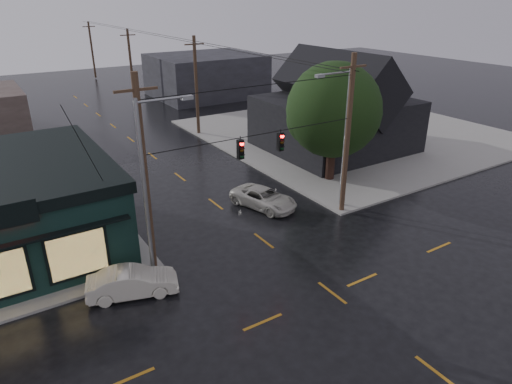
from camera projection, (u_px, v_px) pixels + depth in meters
ground_plane at (332, 293)px, 21.98m from camera, size 160.00×160.00×0.00m
sidewalk_ne at (350, 132)px, 47.27m from camera, size 28.00×28.00×0.15m
ne_building at (336, 101)px, 40.74m from camera, size 12.60×11.60×8.75m
corner_tree at (334, 110)px, 33.12m from camera, size 6.98×6.98×8.83m
utility_pole_nw at (155, 270)px, 23.81m from camera, size 2.00×0.32×10.15m
utility_pole_ne at (341, 211)px, 30.21m from camera, size 2.00×0.32×10.15m
utility_pole_far_a at (199, 134)px, 46.84m from camera, size 2.00×0.32×9.65m
utility_pole_far_b at (135, 99)px, 62.31m from camera, size 2.00×0.32×9.15m
utility_pole_far_c at (96, 78)px, 77.78m from camera, size 2.00×0.32×9.15m
span_signal_assembly at (261, 145)px, 24.78m from camera, size 13.00×0.48×1.23m
streetlight_nw at (154, 278)px, 23.12m from camera, size 5.40×0.30×9.15m
streetlight_ne at (340, 206)px, 31.00m from camera, size 5.40×0.30×9.15m
bg_building_east at (206, 75)px, 63.55m from camera, size 14.00×12.00×5.60m
sedan_cream at (132, 282)px, 21.58m from camera, size 4.46×2.65×1.39m
suv_silver at (264, 198)px, 30.58m from camera, size 3.50×5.17×1.32m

